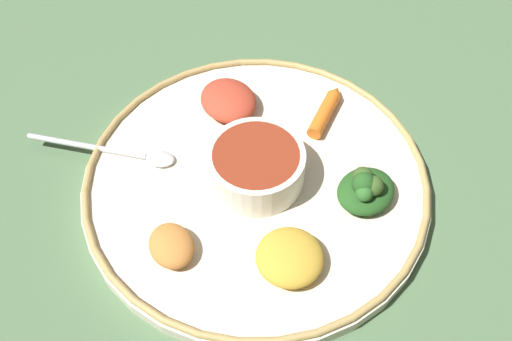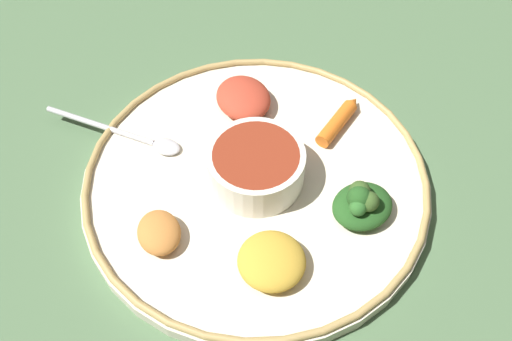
# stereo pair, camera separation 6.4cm
# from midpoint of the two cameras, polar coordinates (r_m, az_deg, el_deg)

# --- Properties ---
(ground_plane) EXTENTS (2.40, 2.40, 0.00)m
(ground_plane) POSITION_cam_midpoint_polar(r_m,az_deg,el_deg) (0.66, -2.74, -1.89)
(ground_plane) COLOR #4C6B47
(platter) EXTENTS (0.39, 0.39, 0.02)m
(platter) POSITION_cam_midpoint_polar(r_m,az_deg,el_deg) (0.66, -2.77, -1.44)
(platter) COLOR beige
(platter) RESTS_ON ground_plane
(platter_rim) EXTENTS (0.39, 0.39, 0.01)m
(platter_rim) POSITION_cam_midpoint_polar(r_m,az_deg,el_deg) (0.65, -2.81, -0.83)
(platter_rim) COLOR tan
(platter_rim) RESTS_ON platter
(center_bowl) EXTENTS (0.11, 0.11, 0.04)m
(center_bowl) POSITION_cam_midpoint_polar(r_m,az_deg,el_deg) (0.63, -2.89, 0.30)
(center_bowl) COLOR silver
(center_bowl) RESTS_ON platter
(spoon) EXTENTS (0.06, 0.18, 0.01)m
(spoon) POSITION_cam_midpoint_polar(r_m,az_deg,el_deg) (0.69, -15.71, 1.57)
(spoon) COLOR silver
(spoon) RESTS_ON platter
(greens_pile) EXTENTS (0.08, 0.08, 0.05)m
(greens_pile) POSITION_cam_midpoint_polar(r_m,az_deg,el_deg) (0.62, 8.05, -2.02)
(greens_pile) COLOR #23511E
(greens_pile) RESTS_ON platter
(carrot_near_spoon) EXTENTS (0.09, 0.02, 0.02)m
(carrot_near_spoon) POSITION_cam_midpoint_polar(r_m,az_deg,el_deg) (0.70, 4.42, 5.79)
(carrot_near_spoon) COLOR orange
(carrot_near_spoon) RESTS_ON platter
(mound_squash) EXTENTS (0.07, 0.07, 0.02)m
(mound_squash) POSITION_cam_midpoint_polar(r_m,az_deg,el_deg) (0.60, -11.48, -7.58)
(mound_squash) COLOR #C67A38
(mound_squash) RESTS_ON platter
(mound_berbere_red) EXTENTS (0.09, 0.10, 0.03)m
(mound_berbere_red) POSITION_cam_midpoint_polar(r_m,az_deg,el_deg) (0.71, -5.35, 6.82)
(mound_berbere_red) COLOR #B73D28
(mound_berbere_red) RESTS_ON platter
(mound_lentil_yellow) EXTENTS (0.09, 0.09, 0.03)m
(mound_lentil_yellow) POSITION_cam_midpoint_polar(r_m,az_deg,el_deg) (0.58, 0.22, -8.88)
(mound_lentil_yellow) COLOR gold
(mound_lentil_yellow) RESTS_ON platter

